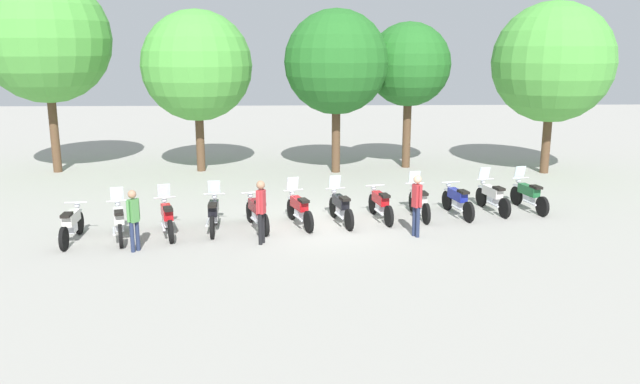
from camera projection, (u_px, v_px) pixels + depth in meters
The scene contains 21 objects.
ground_plane at pixel (321, 225), 19.06m from camera, with size 80.00×80.00×0.00m, color #9E9B93.
motorcycle_0 at pixel (72, 224), 17.30m from camera, with size 0.62×2.19×0.99m.
motorcycle_1 at pixel (119, 221), 17.52m from camera, with size 0.85×2.12×1.37m.
motorcycle_2 at pixel (167, 217), 17.93m from camera, with size 0.85×2.12×1.37m.
motorcycle_3 at pixel (214, 213), 18.36m from camera, with size 0.62×2.19×1.37m.
motorcycle_4 at pixel (257, 212), 18.55m from camera, with size 0.92×2.10×0.99m.
motorcycle_5 at pixel (299, 209), 18.88m from camera, with size 0.90×2.10×1.37m.
motorcycle_6 at pixel (341, 207), 19.11m from camera, with size 0.77×2.15×1.37m.
motorcycle_7 at pixel (380, 204), 19.51m from camera, with size 0.69×2.17×0.99m.
motorcycle_8 at pixel (419, 201), 19.82m from camera, with size 0.62×2.19×1.37m.
motorcycle_9 at pixel (457, 200), 19.99m from camera, with size 0.70×2.17×0.99m.
motorcycle_10 at pixel (492, 196), 20.46m from camera, with size 0.69×2.17×1.37m.
motorcycle_11 at pixel (529, 195), 20.66m from camera, with size 0.70×2.16×1.37m.
person_0 at pixel (261, 207), 16.98m from camera, with size 0.30×0.40×1.76m.
person_1 at pixel (417, 201), 17.63m from camera, with size 0.31×0.39×1.77m.
person_2 at pixel (133, 216), 16.36m from camera, with size 0.30×0.37×1.65m.
tree_0 at pixel (45, 39), 25.87m from camera, with size 5.28×5.28×8.23m.
tree_1 at pixel (197, 66), 26.35m from camera, with size 4.63×4.63×6.81m.
tree_2 at pixel (336, 62), 26.05m from camera, with size 4.34×4.34×6.82m.
tree_3 at pixel (409, 65), 27.18m from camera, with size 3.62×3.62×6.33m.
tree_4 at pixel (553, 62), 25.89m from camera, with size 4.94×4.94×7.11m.
Camera 1 is at (-0.60, -18.34, 5.25)m, focal length 35.32 mm.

